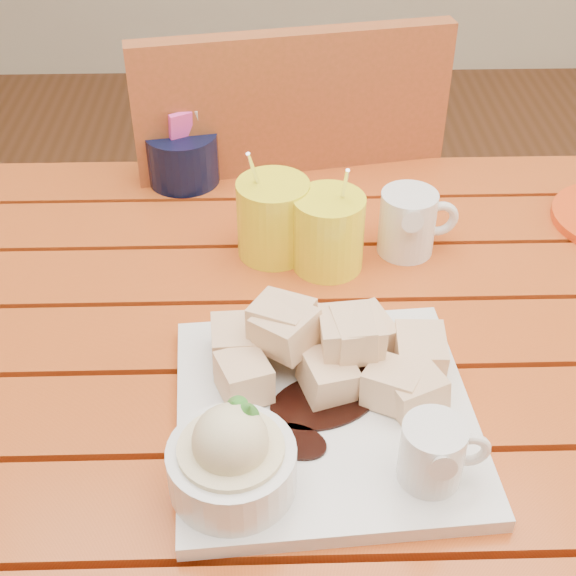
{
  "coord_description": "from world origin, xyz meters",
  "views": [
    {
      "loc": [
        -0.03,
        -0.67,
        1.34
      ],
      "look_at": [
        -0.01,
        -0.01,
        0.82
      ],
      "focal_mm": 50.0,
      "sensor_mm": 36.0,
      "label": 1
    }
  ],
  "objects_px": {
    "coffee_mug_right": "(276,217)",
    "chair_far": "(279,243)",
    "dessert_plate": "(310,407)",
    "coffee_mug_left": "(326,231)",
    "table": "(299,401)"
  },
  "relations": [
    {
      "from": "coffee_mug_right",
      "to": "chair_far",
      "type": "xyz_separation_m",
      "value": [
        0.01,
        0.33,
        -0.27
      ]
    },
    {
      "from": "dessert_plate",
      "to": "coffee_mug_left",
      "type": "bearing_deg",
      "value": 83.18
    },
    {
      "from": "coffee_mug_left",
      "to": "coffee_mug_right",
      "type": "bearing_deg",
      "value": 171.25
    },
    {
      "from": "dessert_plate",
      "to": "coffee_mug_right",
      "type": "height_order",
      "value": "coffee_mug_right"
    },
    {
      "from": "coffee_mug_right",
      "to": "chair_far",
      "type": "relative_size",
      "value": 0.16
    },
    {
      "from": "coffee_mug_left",
      "to": "chair_far",
      "type": "bearing_deg",
      "value": 114.85
    },
    {
      "from": "dessert_plate",
      "to": "chair_far",
      "type": "xyz_separation_m",
      "value": [
        -0.02,
        0.63,
        -0.25
      ]
    },
    {
      "from": "table",
      "to": "chair_far",
      "type": "height_order",
      "value": "chair_far"
    },
    {
      "from": "coffee_mug_right",
      "to": "chair_far",
      "type": "distance_m",
      "value": 0.43
    },
    {
      "from": "coffee_mug_left",
      "to": "table",
      "type": "bearing_deg",
      "value": -89.1
    },
    {
      "from": "table",
      "to": "chair_far",
      "type": "distance_m",
      "value": 0.5
    },
    {
      "from": "table",
      "to": "coffee_mug_right",
      "type": "distance_m",
      "value": 0.23
    },
    {
      "from": "coffee_mug_left",
      "to": "chair_far",
      "type": "relative_size",
      "value": 0.15
    },
    {
      "from": "dessert_plate",
      "to": "coffee_mug_left",
      "type": "xyz_separation_m",
      "value": [
        0.03,
        0.27,
        0.02
      ]
    },
    {
      "from": "coffee_mug_right",
      "to": "chair_far",
      "type": "height_order",
      "value": "chair_far"
    }
  ]
}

